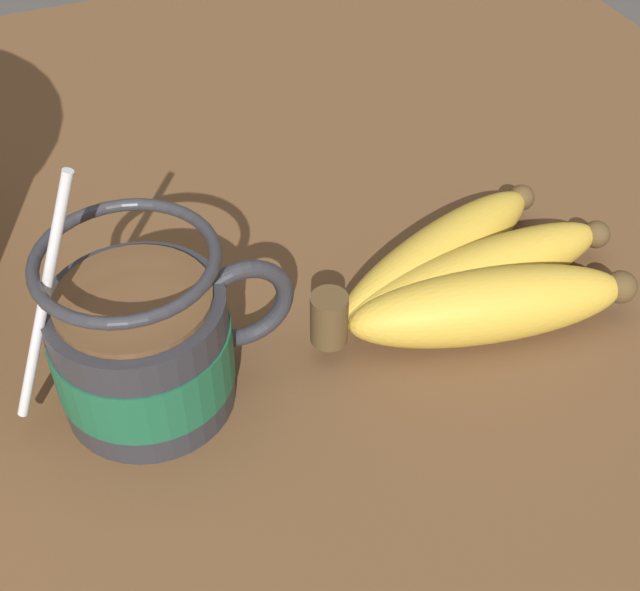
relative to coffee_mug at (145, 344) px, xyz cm
name	(u,v)px	position (x,y,z in cm)	size (l,w,h in cm)	color
table	(193,393)	(2.09, 0.62, -5.22)	(92.94, 92.94, 2.83)	brown
coffee_mug	(145,344)	(0.00, 0.00, 0.00)	(14.38, 8.84, 14.63)	#28282D
banana_bunch	(469,280)	(18.16, -0.13, -1.88)	(19.54, 13.03, 4.29)	#4C381E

